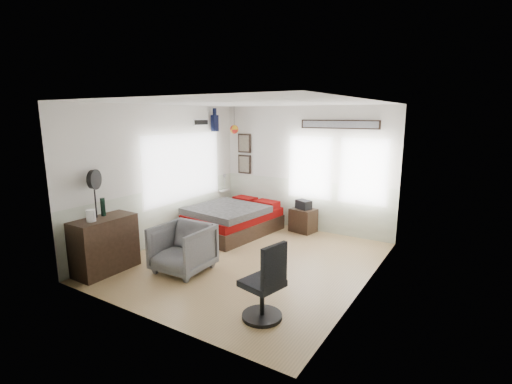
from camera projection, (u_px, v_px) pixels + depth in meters
ground_plane at (249, 261)px, 6.49m from camera, size 4.00×4.50×0.01m
room_shell at (251, 168)px, 6.36m from camera, size 4.02×4.52×2.71m
wall_decor at (255, 134)px, 8.26m from camera, size 3.55×1.32×1.44m
bed at (233, 220)px, 7.96m from camera, size 1.57×2.08×0.62m
dresser at (105, 245)px, 5.98m from camera, size 0.48×1.00×0.90m
armchair at (183, 248)px, 5.99m from camera, size 0.85×0.88×0.78m
nightstand at (303, 220)px, 8.08m from camera, size 0.58×0.49×0.51m
task_chair at (265, 289)px, 4.54m from camera, size 0.54×0.54×1.02m
kettle at (91, 216)px, 5.67m from camera, size 0.16×0.14×0.18m
bottle at (103, 207)px, 5.98m from camera, size 0.07×0.07×0.30m
stand_fan at (94, 180)px, 5.78m from camera, size 0.21×0.30×0.78m
black_bag at (304, 205)px, 8.01m from camera, size 0.38×0.32×0.19m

